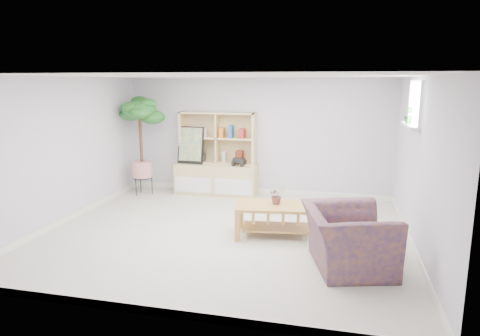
% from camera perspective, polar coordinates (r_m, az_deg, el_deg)
% --- Properties ---
extents(floor, '(5.50, 5.00, 0.01)m').
position_cam_1_polar(floor, '(6.76, -1.91, -8.62)').
color(floor, beige).
rests_on(floor, ground).
extents(ceiling, '(5.50, 5.00, 0.01)m').
position_cam_1_polar(ceiling, '(6.35, -2.06, 12.17)').
color(ceiling, white).
rests_on(ceiling, walls).
extents(walls, '(5.51, 5.01, 2.40)m').
position_cam_1_polar(walls, '(6.45, -1.98, 1.45)').
color(walls, silver).
rests_on(walls, floor).
extents(baseboard, '(5.50, 5.00, 0.10)m').
position_cam_1_polar(baseboard, '(6.74, -1.91, -8.22)').
color(baseboard, white).
rests_on(baseboard, floor).
extents(window, '(0.10, 0.98, 0.68)m').
position_cam_1_polar(window, '(6.81, 22.40, 7.91)').
color(window, '#CFE0FF').
rests_on(window, walls).
extents(window_sill, '(0.14, 1.00, 0.04)m').
position_cam_1_polar(window_sill, '(6.83, 21.70, 5.27)').
color(window_sill, white).
rests_on(window_sill, walls).
extents(storage_unit, '(1.70, 0.57, 1.70)m').
position_cam_1_polar(storage_unit, '(8.85, -3.20, 1.89)').
color(storage_unit, '#DCBA6C').
rests_on(storage_unit, floor).
extents(poster, '(0.56, 0.16, 0.77)m').
position_cam_1_polar(poster, '(8.93, -6.58, 3.04)').
color(poster, yellow).
rests_on(poster, storage_unit).
extents(toy_truck, '(0.36, 0.27, 0.18)m').
position_cam_1_polar(toy_truck, '(8.68, -0.13, 0.89)').
color(toy_truck, black).
rests_on(toy_truck, storage_unit).
extents(coffee_table, '(1.27, 0.81, 0.49)m').
position_cam_1_polar(coffee_table, '(6.59, 4.79, -6.95)').
color(coffee_table, '#AE793E').
rests_on(coffee_table, floor).
extents(table_plant, '(0.31, 0.30, 0.27)m').
position_cam_1_polar(table_plant, '(6.53, 4.93, -3.66)').
color(table_plant, '#256F26').
rests_on(table_plant, coffee_table).
extents(floor_tree, '(0.86, 0.86, 2.03)m').
position_cam_1_polar(floor_tree, '(9.01, -13.05, 2.85)').
color(floor_tree, '#154A14').
rests_on(floor_tree, floor).
extents(armchair, '(1.29, 1.40, 0.87)m').
position_cam_1_polar(armchair, '(5.61, 14.19, -8.58)').
color(armchair, navy).
rests_on(armchair, floor).
extents(sill_plant, '(0.17, 0.15, 0.27)m').
position_cam_1_polar(sill_plant, '(6.92, 21.67, 6.62)').
color(sill_plant, '#154A14').
rests_on(sill_plant, window_sill).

